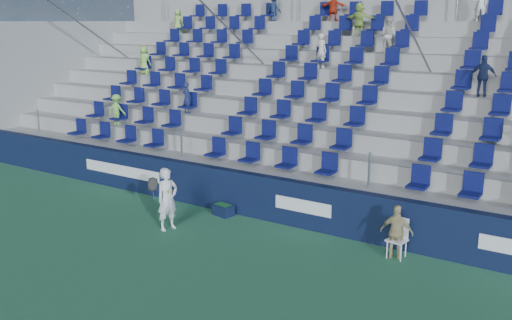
% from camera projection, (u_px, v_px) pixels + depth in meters
% --- Properties ---
extents(ground, '(70.00, 70.00, 0.00)m').
position_uv_depth(ground, '(182.00, 255.00, 13.04)').
color(ground, '#31734B').
rests_on(ground, ground).
extents(sponsor_wall, '(24.00, 0.32, 1.20)m').
position_uv_depth(sponsor_wall, '(257.00, 196.00, 15.46)').
color(sponsor_wall, '#0E1735').
rests_on(sponsor_wall, ground).
extents(grandstand, '(24.00, 8.17, 6.63)m').
position_uv_depth(grandstand, '(339.00, 115.00, 19.24)').
color(grandstand, gray).
rests_on(grandstand, ground).
extents(tennis_player, '(0.69, 0.67, 1.62)m').
position_uv_depth(tennis_player, '(167.00, 199.00, 14.50)').
color(tennis_player, silver).
rests_on(tennis_player, ground).
extents(line_judge_chair, '(0.46, 0.47, 0.91)m').
position_uv_depth(line_judge_chair, '(399.00, 235.00, 12.87)').
color(line_judge_chair, white).
rests_on(line_judge_chair, ground).
extents(line_judge, '(0.77, 0.40, 1.25)m').
position_uv_depth(line_judge, '(397.00, 232.00, 12.73)').
color(line_judge, tan).
rests_on(line_judge, ground).
extents(ball_bin, '(0.62, 0.47, 0.32)m').
position_uv_depth(ball_bin, '(223.00, 209.00, 15.69)').
color(ball_bin, '#0E1733').
rests_on(ball_bin, ground).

